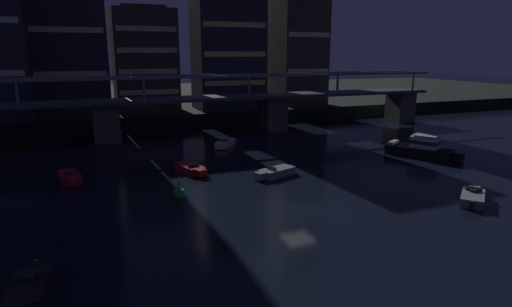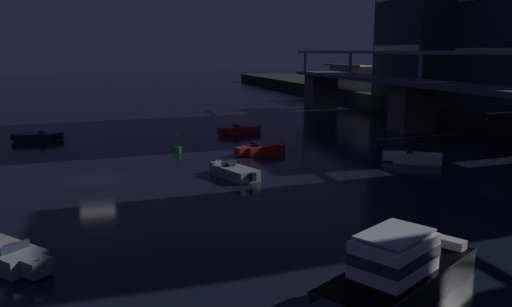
{
  "view_description": "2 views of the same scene",
  "coord_description": "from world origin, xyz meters",
  "px_view_note": "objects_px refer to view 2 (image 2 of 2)",
  "views": [
    {
      "loc": [
        -15.26,
        -29.35,
        12.59
      ],
      "look_at": [
        0.22,
        10.11,
        2.6
      ],
      "focal_mm": 29.81,
      "sensor_mm": 36.0,
      "label": 1
    },
    {
      "loc": [
        38.7,
        0.79,
        9.36
      ],
      "look_at": [
        -0.97,
        12.72,
        1.03
      ],
      "focal_mm": 35.88,
      "sensor_mm": 36.0,
      "label": 2
    }
  ],
  "objects_px": {
    "cabin_cruiser_near_left": "(396,274)",
    "speedboat_mid_left": "(8,256)",
    "speedboat_near_right": "(240,130)",
    "speedboat_far_left": "(234,172)",
    "speedboat_near_center": "(37,137)",
    "speedboat_mid_right": "(414,158)",
    "river_bridge": "(496,108)",
    "channel_buoy": "(177,148)",
    "speedboat_mid_center": "(261,149)",
    "waterfront_pavilion": "(357,77)"
  },
  "relations": [
    {
      "from": "speedboat_mid_left",
      "to": "speedboat_far_left",
      "type": "bearing_deg",
      "value": 133.07
    },
    {
      "from": "speedboat_mid_center",
      "to": "cabin_cruiser_near_left",
      "type": "bearing_deg",
      "value": -6.95
    },
    {
      "from": "speedboat_mid_center",
      "to": "speedboat_far_left",
      "type": "relative_size",
      "value": 1.01
    },
    {
      "from": "waterfront_pavilion",
      "to": "cabin_cruiser_near_left",
      "type": "relative_size",
      "value": 1.38
    },
    {
      "from": "speedboat_mid_left",
      "to": "channel_buoy",
      "type": "bearing_deg",
      "value": 155.15
    },
    {
      "from": "cabin_cruiser_near_left",
      "to": "speedboat_near_right",
      "type": "height_order",
      "value": "cabin_cruiser_near_left"
    },
    {
      "from": "speedboat_mid_right",
      "to": "speedboat_far_left",
      "type": "bearing_deg",
      "value": -87.86
    },
    {
      "from": "cabin_cruiser_near_left",
      "to": "speedboat_mid_center",
      "type": "bearing_deg",
      "value": 173.05
    },
    {
      "from": "river_bridge",
      "to": "speedboat_near_right",
      "type": "distance_m",
      "value": 26.78
    },
    {
      "from": "speedboat_near_right",
      "to": "speedboat_mid_left",
      "type": "bearing_deg",
      "value": -30.7
    },
    {
      "from": "river_bridge",
      "to": "speedboat_mid_left",
      "type": "height_order",
      "value": "river_bridge"
    },
    {
      "from": "waterfront_pavilion",
      "to": "speedboat_mid_right",
      "type": "xyz_separation_m",
      "value": [
        51.67,
        -21.47,
        -4.02
      ]
    },
    {
      "from": "speedboat_near_center",
      "to": "channel_buoy",
      "type": "xyz_separation_m",
      "value": [
        10.71,
        13.3,
        0.06
      ]
    },
    {
      "from": "river_bridge",
      "to": "speedboat_near_right",
      "type": "height_order",
      "value": "river_bridge"
    },
    {
      "from": "speedboat_mid_right",
      "to": "river_bridge",
      "type": "bearing_deg",
      "value": 100.52
    },
    {
      "from": "speedboat_near_right",
      "to": "speedboat_far_left",
      "type": "bearing_deg",
      "value": -16.31
    },
    {
      "from": "river_bridge",
      "to": "channel_buoy",
      "type": "distance_m",
      "value": 29.79
    },
    {
      "from": "speedboat_near_right",
      "to": "channel_buoy",
      "type": "distance_m",
      "value": 12.7
    },
    {
      "from": "channel_buoy",
      "to": "speedboat_far_left",
      "type": "bearing_deg",
      "value": 14.27
    },
    {
      "from": "river_bridge",
      "to": "speedboat_mid_center",
      "type": "distance_m",
      "value": 22.06
    },
    {
      "from": "river_bridge",
      "to": "speedboat_near_center",
      "type": "xyz_separation_m",
      "value": [
        -19.09,
        -41.64,
        -3.79
      ]
    },
    {
      "from": "speedboat_mid_left",
      "to": "channel_buoy",
      "type": "distance_m",
      "value": 25.87
    },
    {
      "from": "river_bridge",
      "to": "waterfront_pavilion",
      "type": "relative_size",
      "value": 6.88
    },
    {
      "from": "cabin_cruiser_near_left",
      "to": "river_bridge",
      "type": "bearing_deg",
      "value": 133.11
    },
    {
      "from": "speedboat_mid_right",
      "to": "speedboat_mid_left",
      "type": "bearing_deg",
      "value": -65.82
    },
    {
      "from": "speedboat_near_center",
      "to": "channel_buoy",
      "type": "bearing_deg",
      "value": 51.17
    },
    {
      "from": "cabin_cruiser_near_left",
      "to": "speedboat_mid_right",
      "type": "xyz_separation_m",
      "value": [
        -21.13,
        14.91,
        -0.64
      ]
    },
    {
      "from": "speedboat_mid_left",
      "to": "speedboat_near_right",
      "type": "bearing_deg",
      "value": 149.3
    },
    {
      "from": "speedboat_near_center",
      "to": "speedboat_mid_center",
      "type": "distance_m",
      "value": 24.64
    },
    {
      "from": "speedboat_mid_center",
      "to": "speedboat_far_left",
      "type": "distance_m",
      "value": 9.27
    },
    {
      "from": "river_bridge",
      "to": "speedboat_mid_right",
      "type": "xyz_separation_m",
      "value": [
        1.77,
        -9.56,
        -3.79
      ]
    },
    {
      "from": "speedboat_mid_left",
      "to": "speedboat_mid_right",
      "type": "distance_m",
      "value": 32.5
    },
    {
      "from": "channel_buoy",
      "to": "speedboat_mid_left",
      "type": "bearing_deg",
      "value": -24.85
    },
    {
      "from": "speedboat_near_right",
      "to": "channel_buoy",
      "type": "height_order",
      "value": "channel_buoy"
    },
    {
      "from": "cabin_cruiser_near_left",
      "to": "speedboat_near_center",
      "type": "relative_size",
      "value": 1.72
    },
    {
      "from": "cabin_cruiser_near_left",
      "to": "channel_buoy",
      "type": "distance_m",
      "value": 31.53
    },
    {
      "from": "river_bridge",
      "to": "cabin_cruiser_near_left",
      "type": "height_order",
      "value": "river_bridge"
    },
    {
      "from": "river_bridge",
      "to": "speedboat_mid_center",
      "type": "bearing_deg",
      "value": -105.09
    },
    {
      "from": "waterfront_pavilion",
      "to": "channel_buoy",
      "type": "relative_size",
      "value": 7.05
    },
    {
      "from": "speedboat_near_center",
      "to": "river_bridge",
      "type": "bearing_deg",
      "value": 65.37
    },
    {
      "from": "cabin_cruiser_near_left",
      "to": "channel_buoy",
      "type": "xyz_separation_m",
      "value": [
        -31.29,
        -3.87,
        -0.57
      ]
    },
    {
      "from": "speedboat_mid_center",
      "to": "channel_buoy",
      "type": "xyz_separation_m",
      "value": [
        -2.72,
        -7.36,
        0.06
      ]
    },
    {
      "from": "speedboat_near_right",
      "to": "speedboat_mid_left",
      "type": "height_order",
      "value": "same"
    },
    {
      "from": "speedboat_mid_left",
      "to": "cabin_cruiser_near_left",
      "type": "bearing_deg",
      "value": 62.06
    },
    {
      "from": "speedboat_near_center",
      "to": "speedboat_near_right",
      "type": "bearing_deg",
      "value": 86.41
    },
    {
      "from": "speedboat_mid_center",
      "to": "speedboat_mid_right",
      "type": "distance_m",
      "value": 13.63
    },
    {
      "from": "speedboat_mid_right",
      "to": "channel_buoy",
      "type": "bearing_deg",
      "value": -118.4
    },
    {
      "from": "cabin_cruiser_near_left",
      "to": "speedboat_mid_left",
      "type": "xyz_separation_m",
      "value": [
        -7.82,
        -14.74,
        -0.64
      ]
    },
    {
      "from": "waterfront_pavilion",
      "to": "speedboat_near_center",
      "type": "relative_size",
      "value": 2.38
    },
    {
      "from": "river_bridge",
      "to": "speedboat_mid_left",
      "type": "relative_size",
      "value": 18.57
    }
  ]
}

